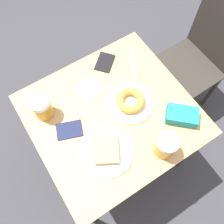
% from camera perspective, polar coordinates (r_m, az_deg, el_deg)
% --- Properties ---
extents(ground_plane, '(8.00, 8.00, 0.00)m').
position_cam_1_polar(ground_plane, '(1.95, -0.00, -9.08)').
color(ground_plane, '#333338').
extents(table, '(0.76, 0.81, 0.72)m').
position_cam_1_polar(table, '(1.34, -0.00, -1.66)').
color(table, tan).
rests_on(table, ground_plane).
extents(chair, '(0.41, 0.41, 0.89)m').
position_cam_1_polar(chair, '(1.80, 19.89, 12.44)').
color(chair, '#2D2823').
rests_on(chair, ground_plane).
extents(plate_with_cake, '(0.26, 0.26, 0.04)m').
position_cam_1_polar(plate_with_cake, '(1.19, -1.29, -8.85)').
color(plate_with_cake, white).
rests_on(plate_with_cake, table).
extents(plate_with_donut, '(0.24, 0.24, 0.05)m').
position_cam_1_polar(plate_with_donut, '(1.28, 4.20, 2.46)').
color(plate_with_donut, white).
rests_on(plate_with_donut, table).
extents(beer_mug_left, '(0.10, 0.10, 0.13)m').
position_cam_1_polar(beer_mug_left, '(1.26, -15.72, 1.05)').
color(beer_mug_left, '#C68C23').
rests_on(beer_mug_left, table).
extents(beer_mug_center, '(0.10, 0.10, 0.13)m').
position_cam_1_polar(beer_mug_center, '(1.17, 12.18, -7.59)').
color(beer_mug_center, '#C68C23').
rests_on(beer_mug_center, table).
extents(napkin_folded, '(0.13, 0.14, 0.00)m').
position_cam_1_polar(napkin_folded, '(1.34, -5.05, 5.27)').
color(napkin_folded, white).
rests_on(napkin_folded, table).
extents(fork, '(0.14, 0.09, 0.00)m').
position_cam_1_polar(fork, '(1.44, 4.78, 11.54)').
color(fork, silver).
rests_on(fork, table).
extents(passport_near_edge, '(0.13, 0.15, 0.01)m').
position_cam_1_polar(passport_near_edge, '(1.25, -9.73, -4.07)').
color(passport_near_edge, '#141938').
rests_on(passport_near_edge, table).
extents(passport_far_edge, '(0.15, 0.15, 0.01)m').
position_cam_1_polar(passport_far_edge, '(1.43, -1.67, 11.29)').
color(passport_far_edge, black).
rests_on(passport_far_edge, table).
extents(blue_pouch, '(0.17, 0.18, 0.06)m').
position_cam_1_polar(blue_pouch, '(1.28, 15.70, -0.80)').
color(blue_pouch, teal).
rests_on(blue_pouch, table).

